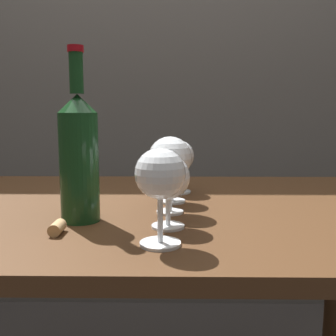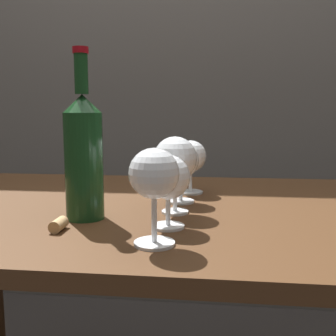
{
  "view_description": "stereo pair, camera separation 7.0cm",
  "coord_description": "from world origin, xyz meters",
  "views": [
    {
      "loc": [
        0.08,
        -0.87,
        0.98
      ],
      "look_at": [
        0.07,
        -0.18,
        0.88
      ],
      "focal_mm": 41.95,
      "sensor_mm": 36.0,
      "label": 1
    },
    {
      "loc": [
        0.15,
        -0.87,
        0.98
      ],
      "look_at": [
        0.07,
        -0.18,
        0.88
      ],
      "focal_mm": 41.95,
      "sensor_mm": 36.0,
      "label": 2
    }
  ],
  "objects": [
    {
      "name": "back_wall",
      "position": [
        0.0,
        1.08,
        1.3
      ],
      "size": [
        5.0,
        0.08,
        2.6
      ],
      "primitive_type": "cube",
      "color": "#59544F",
      "rests_on": "ground_plane"
    },
    {
      "name": "dining_table",
      "position": [
        0.0,
        0.0,
        0.67
      ],
      "size": [
        1.31,
        0.78,
        0.77
      ],
      "color": "#472B16",
      "rests_on": "ground_plane"
    },
    {
      "name": "wine_glass_chardonnay",
      "position": [
        0.06,
        -0.27,
        0.88
      ],
      "size": [
        0.08,
        0.08,
        0.15
      ],
      "color": "white",
      "rests_on": "dining_table"
    },
    {
      "name": "wine_glass_amber",
      "position": [
        0.07,
        -0.18,
        0.86
      ],
      "size": [
        0.08,
        0.08,
        0.13
      ],
      "color": "white",
      "rests_on": "dining_table"
    },
    {
      "name": "wine_glass_pinot",
      "position": [
        0.07,
        -0.07,
        0.88
      ],
      "size": [
        0.09,
        0.09,
        0.16
      ],
      "color": "white",
      "rests_on": "dining_table"
    },
    {
      "name": "wine_glass_white",
      "position": [
        0.07,
        0.03,
        0.87
      ],
      "size": [
        0.08,
        0.08,
        0.14
      ],
      "color": "white",
      "rests_on": "dining_table"
    },
    {
      "name": "wine_glass_rose",
      "position": [
        0.09,
        0.14,
        0.86
      ],
      "size": [
        0.08,
        0.08,
        0.14
      ],
      "color": "white",
      "rests_on": "dining_table"
    },
    {
      "name": "wine_bottle",
      "position": [
        -0.1,
        -0.13,
        0.9
      ],
      "size": [
        0.07,
        0.07,
        0.33
      ],
      "color": "#143819",
      "rests_on": "dining_table"
    },
    {
      "name": "cork",
      "position": [
        -0.12,
        -0.22,
        0.78
      ],
      "size": [
        0.02,
        0.04,
        0.02
      ],
      "primitive_type": "cylinder",
      "rotation": [
        1.57,
        0.0,
        0.0
      ],
      "color": "tan",
      "rests_on": "dining_table"
    }
  ]
}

